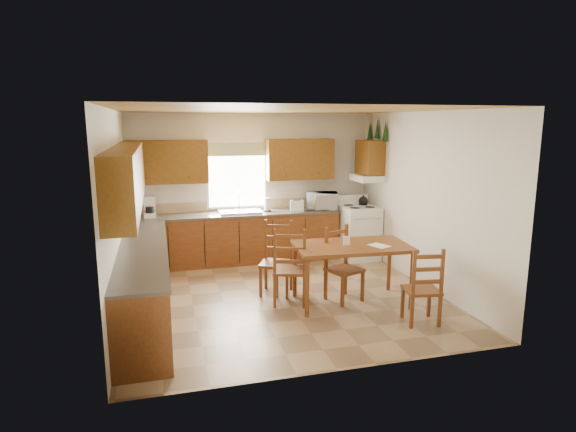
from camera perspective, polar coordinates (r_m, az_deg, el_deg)
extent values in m
plane|color=#967958|center=(7.21, -0.53, -9.51)|extent=(4.50, 4.50, 0.00)
plane|color=olive|center=(6.75, -0.57, 12.47)|extent=(4.50, 4.50, 0.00)
plane|color=silver|center=(6.66, -19.63, 0.17)|extent=(4.50, 4.50, 0.00)
plane|color=silver|center=(7.73, 15.82, 1.83)|extent=(4.50, 4.50, 0.00)
plane|color=silver|center=(9.02, -4.18, 3.49)|extent=(4.50, 4.50, 0.00)
plane|color=silver|center=(4.76, 6.33, -3.41)|extent=(4.50, 4.50, 0.00)
cube|color=brown|center=(8.84, -6.11, -2.71)|extent=(3.75, 0.60, 0.88)
cube|color=brown|center=(6.72, -16.65, -7.57)|extent=(0.60, 3.60, 0.88)
cube|color=#4C453F|center=(8.74, -6.17, 0.22)|extent=(3.75, 0.63, 0.04)
cube|color=#4C453F|center=(6.59, -16.87, -3.78)|extent=(0.63, 3.60, 0.04)
cube|color=tan|center=(9.00, -6.48, 1.24)|extent=(3.75, 0.01, 0.18)
cube|color=brown|center=(8.65, -14.18, 6.22)|extent=(1.41, 0.33, 0.75)
cube|color=brown|center=(9.02, 1.41, 6.74)|extent=(1.25, 0.33, 0.75)
cube|color=brown|center=(6.43, -18.55, 4.43)|extent=(0.33, 3.60, 0.75)
cube|color=brown|center=(9.04, 9.68, 6.88)|extent=(0.33, 0.62, 0.62)
cube|color=white|center=(9.05, 9.31, 4.48)|extent=(0.44, 0.62, 0.12)
cube|color=white|center=(8.92, -6.05, 4.66)|extent=(1.13, 0.02, 1.18)
cube|color=white|center=(8.91, -6.05, 4.66)|extent=(1.05, 0.01, 1.10)
cube|color=#4B683E|center=(8.85, -6.09, 7.86)|extent=(1.19, 0.01, 0.24)
cube|color=silver|center=(8.74, -5.69, 0.50)|extent=(0.75, 0.45, 0.04)
cone|color=#1A441E|center=(8.78, 11.45, 9.84)|extent=(0.22, 0.22, 0.36)
cone|color=#1A441E|center=(9.07, 10.54, 10.16)|extent=(0.22, 0.22, 0.36)
cone|color=#1A441E|center=(9.36, 9.68, 9.96)|extent=(0.22, 0.22, 0.36)
cube|color=white|center=(9.14, 8.33, -1.99)|extent=(0.69, 0.71, 0.98)
cube|color=white|center=(8.61, -16.08, 0.98)|extent=(0.20, 0.24, 0.34)
cylinder|color=white|center=(8.85, -2.49, 1.38)|extent=(0.14, 0.14, 0.25)
cube|color=white|center=(8.88, 1.06, 1.23)|extent=(0.27, 0.20, 0.20)
imported|color=white|center=(9.07, 4.02, 1.81)|extent=(0.62, 0.51, 0.32)
cube|color=brown|center=(6.91, 7.51, -6.82)|extent=(1.65, 1.02, 0.85)
cube|color=brown|center=(6.79, 0.26, -5.87)|extent=(0.58, 0.57, 1.11)
cube|color=brown|center=(6.40, 15.58, -7.88)|extent=(0.48, 0.46, 1.00)
cube|color=brown|center=(7.17, -1.41, -5.09)|extent=(0.59, 0.58, 1.08)
cube|color=brown|center=(6.95, 6.70, -5.79)|extent=(0.56, 0.55, 1.06)
cube|color=white|center=(6.79, 10.74, -3.47)|extent=(0.30, 0.34, 0.00)
cube|color=white|center=(6.75, 6.97, -2.92)|extent=(0.10, 0.03, 0.13)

